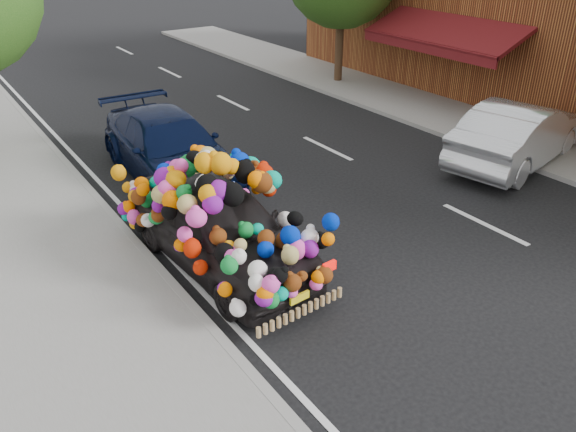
% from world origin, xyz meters
% --- Properties ---
extents(ground, '(100.00, 100.00, 0.00)m').
position_xyz_m(ground, '(0.00, 0.00, 0.00)').
color(ground, black).
rests_on(ground, ground).
extents(sidewalk, '(4.00, 60.00, 0.12)m').
position_xyz_m(sidewalk, '(-4.30, 0.00, 0.06)').
color(sidewalk, gray).
rests_on(sidewalk, ground).
extents(kerb, '(0.15, 60.00, 0.13)m').
position_xyz_m(kerb, '(-2.35, 0.00, 0.07)').
color(kerb, gray).
rests_on(kerb, ground).
extents(footpath_far, '(3.00, 40.00, 0.12)m').
position_xyz_m(footpath_far, '(8.20, 3.00, 0.06)').
color(footpath_far, gray).
rests_on(footpath_far, ground).
extents(lane_markings, '(6.00, 50.00, 0.01)m').
position_xyz_m(lane_markings, '(3.60, 0.00, 0.01)').
color(lane_markings, silver).
rests_on(lane_markings, ground).
extents(plush_art_car, '(2.32, 4.52, 2.08)m').
position_xyz_m(plush_art_car, '(-1.32, 1.67, 1.06)').
color(plush_art_car, black).
rests_on(plush_art_car, ground).
extents(navy_sedan, '(2.22, 5.03, 1.44)m').
position_xyz_m(navy_sedan, '(-0.49, 5.63, 0.72)').
color(navy_sedan, black).
rests_on(navy_sedan, ground).
extents(silver_hatchback, '(4.82, 2.51, 1.51)m').
position_xyz_m(silver_hatchback, '(6.79, 1.64, 0.76)').
color(silver_hatchback, silver).
rests_on(silver_hatchback, ground).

